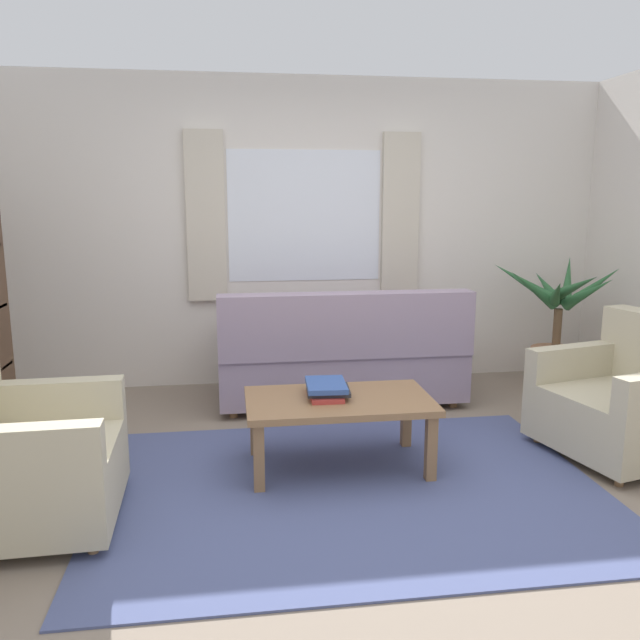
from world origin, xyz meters
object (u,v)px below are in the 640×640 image
(armchair_left, at_px, (19,458))
(book_stack_on_table, at_px, (326,389))
(couch, at_px, (341,358))
(potted_plant, at_px, (557,334))
(coffee_table, at_px, (339,407))
(armchair_right, at_px, (627,400))

(armchair_left, relative_size, book_stack_on_table, 2.63)
(couch, distance_m, book_stack_on_table, 1.23)
(couch, relative_size, potted_plant, 1.61)
(couch, bearing_deg, coffee_table, 79.44)
(armchair_right, bearing_deg, coffee_table, -105.05)
(couch, height_order, book_stack_on_table, couch)
(couch, height_order, potted_plant, potted_plant)
(coffee_table, bearing_deg, potted_plant, 32.95)
(coffee_table, distance_m, potted_plant, 2.51)
(couch, relative_size, armchair_right, 1.88)
(armchair_right, height_order, book_stack_on_table, armchair_right)
(couch, bearing_deg, armchair_right, 141.59)
(armchair_right, xyz_separation_m, book_stack_on_table, (-1.90, 0.09, 0.13))
(couch, xyz_separation_m, book_stack_on_table, (-0.30, -1.18, 0.12))
(armchair_left, height_order, book_stack_on_table, armchair_left)
(coffee_table, bearing_deg, armchair_right, -1.30)
(armchair_left, xyz_separation_m, coffee_table, (1.67, 0.46, 0.03))
(armchair_left, xyz_separation_m, potted_plant, (3.77, 1.82, 0.12))
(couch, distance_m, armchair_right, 2.05)
(armchair_right, relative_size, potted_plant, 0.86)
(couch, xyz_separation_m, armchair_left, (-1.90, -1.68, -0.01))
(armchair_right, bearing_deg, couch, -142.15)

